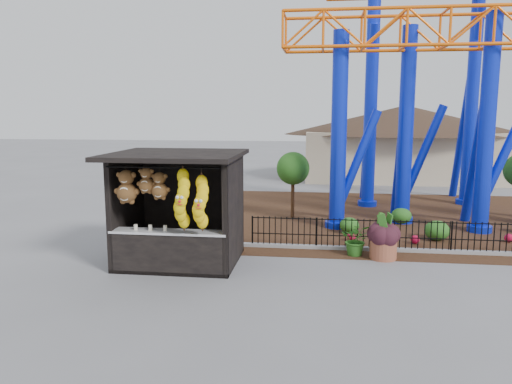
# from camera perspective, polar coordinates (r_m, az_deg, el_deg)

# --- Properties ---
(ground) EXTENTS (120.00, 120.00, 0.00)m
(ground) POSITION_cam_1_polar(r_m,az_deg,el_deg) (12.83, 3.12, -10.01)
(ground) COLOR slate
(ground) RESTS_ON ground
(mulch_bed) EXTENTS (18.00, 12.00, 0.02)m
(mulch_bed) POSITION_cam_1_polar(r_m,az_deg,el_deg) (20.76, 15.93, -2.87)
(mulch_bed) COLOR #331E11
(mulch_bed) RESTS_ON ground
(curb) EXTENTS (18.00, 0.18, 0.12)m
(curb) POSITION_cam_1_polar(r_m,az_deg,el_deg) (15.96, 18.54, -6.40)
(curb) COLOR gray
(curb) RESTS_ON ground
(prize_booth) EXTENTS (3.50, 3.40, 3.12)m
(prize_booth) POSITION_cam_1_polar(r_m,az_deg,el_deg) (13.81, -9.06, -2.13)
(prize_booth) COLOR black
(prize_booth) RESTS_ON ground
(picket_fence) EXTENTS (12.20, 0.06, 1.00)m
(picket_fence) POSITION_cam_1_polar(r_m,az_deg,el_deg) (16.05, 21.79, -4.87)
(picket_fence) COLOR black
(picket_fence) RESTS_ON ground
(roller_coaster) EXTENTS (11.00, 6.37, 10.82)m
(roller_coaster) POSITION_cam_1_polar(r_m,az_deg,el_deg) (20.87, 19.78, 14.78)
(roller_coaster) COLOR #0C23D5
(roller_coaster) RESTS_ON ground
(terracotta_planter) EXTENTS (0.86, 0.86, 0.62)m
(terracotta_planter) POSITION_cam_1_polar(r_m,az_deg,el_deg) (14.95, 14.33, -6.26)
(terracotta_planter) COLOR brown
(terracotta_planter) RESTS_ON ground
(planter_foliage) EXTENTS (0.70, 0.70, 0.64)m
(planter_foliage) POSITION_cam_1_polar(r_m,az_deg,el_deg) (14.80, 14.42, -3.92)
(planter_foliage) COLOR black
(planter_foliage) RESTS_ON terracotta_planter
(potted_plant) EXTENTS (0.92, 0.82, 0.97)m
(potted_plant) POSITION_cam_1_polar(r_m,az_deg,el_deg) (15.05, 11.40, -5.35)
(potted_plant) COLOR #1B5719
(potted_plant) RESTS_ON ground
(landscaping) EXTENTS (7.34, 3.49, 0.65)m
(landscaping) POSITION_cam_1_polar(r_m,az_deg,el_deg) (18.49, 19.61, -3.60)
(landscaping) COLOR #25591A
(landscaping) RESTS_ON mulch_bed
(pavilion) EXTENTS (15.00, 15.00, 4.80)m
(pavilion) POSITION_cam_1_polar(r_m,az_deg,el_deg) (32.51, 16.61, 6.78)
(pavilion) COLOR #BFAD8C
(pavilion) RESTS_ON ground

